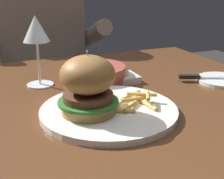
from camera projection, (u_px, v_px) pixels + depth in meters
name	position (u px, v px, depth m)	size (l,w,h in m)	color
dining_table	(86.00, 137.00, 0.78)	(1.12, 0.95, 0.74)	#56331C
main_plate	(109.00, 111.00, 0.69)	(0.30, 0.30, 0.01)	white
burger_sandwich	(88.00, 85.00, 0.64)	(0.13, 0.13, 0.13)	#B78447
fries_pile	(135.00, 101.00, 0.70)	(0.12, 0.11, 0.03)	#EABC5B
wine_glass	(36.00, 32.00, 0.83)	(0.07, 0.07, 0.19)	silver
bread_plate	(222.00, 80.00, 0.90)	(0.14, 0.14, 0.01)	white
table_knife	(205.00, 77.00, 0.90)	(0.18, 0.09, 0.01)	silver
butter_dish	(121.00, 78.00, 0.90)	(0.09, 0.08, 0.04)	white
soup_bowl	(94.00, 73.00, 0.89)	(0.18, 0.18, 0.05)	#B24C42
diner_person	(44.00, 81.00, 1.47)	(0.51, 0.36, 1.18)	#282833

